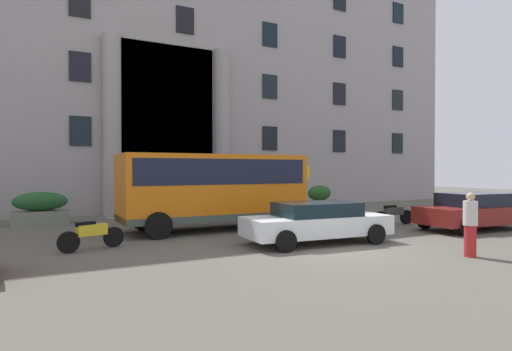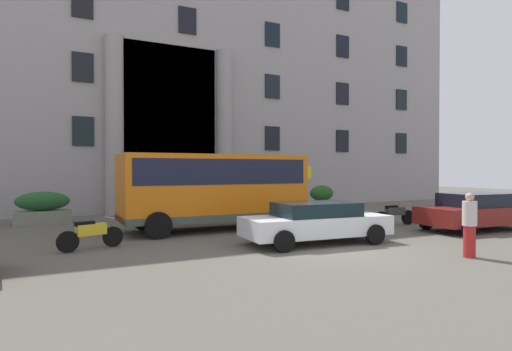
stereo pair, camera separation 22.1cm
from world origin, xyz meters
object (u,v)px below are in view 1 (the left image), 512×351
(parked_hatchback_near, at_px, (474,211))
(scooter_by_planter, at_px, (90,234))
(hedge_planter_west, at_px, (242,201))
(bus_stop_sign, at_px, (305,186))
(hedge_planter_entrance_right, at_px, (40,209))
(motorcycle_far_end, at_px, (393,214))
(pedestrian_woman_with_bag, at_px, (470,224))
(hedge_planter_east, at_px, (319,198))
(parked_sedan_second, at_px, (317,222))
(orange_minibus, at_px, (214,185))

(parked_hatchback_near, bearing_deg, scooter_by_planter, 173.47)
(hedge_planter_west, height_order, parked_hatchback_near, parked_hatchback_near)
(bus_stop_sign, xyz_separation_m, hedge_planter_entrance_right, (-11.10, 3.19, -0.87))
(motorcycle_far_end, distance_m, pedestrian_woman_with_bag, 6.32)
(hedge_planter_west, distance_m, parked_hatchback_near, 10.77)
(hedge_planter_entrance_right, bearing_deg, bus_stop_sign, -16.04)
(hedge_planter_entrance_right, height_order, scooter_by_planter, hedge_planter_entrance_right)
(hedge_planter_east, bearing_deg, parked_sedan_second, -127.12)
(hedge_planter_west, xyz_separation_m, pedestrian_woman_with_bag, (0.45, -12.58, 0.22))
(hedge_planter_west, distance_m, motorcycle_far_end, 7.81)
(parked_hatchback_near, distance_m, pedestrian_woman_with_bag, 5.62)
(orange_minibus, distance_m, hedge_planter_entrance_right, 7.61)
(hedge_planter_entrance_right, relative_size, parked_sedan_second, 0.47)
(bus_stop_sign, xyz_separation_m, hedge_planter_east, (3.13, 3.10, -0.87))
(orange_minibus, distance_m, bus_stop_sign, 5.62)
(parked_sedan_second, bearing_deg, scooter_by_planter, 166.09)
(hedge_planter_entrance_right, distance_m, motorcycle_far_end, 14.58)
(motorcycle_far_end, bearing_deg, hedge_planter_west, 119.92)
(orange_minibus, relative_size, hedge_planter_east, 4.36)
(hedge_planter_entrance_right, relative_size, motorcycle_far_end, 1.12)
(bus_stop_sign, height_order, parked_sedan_second, bus_stop_sign)
(pedestrian_woman_with_bag, bearing_deg, hedge_planter_west, 82.78)
(hedge_planter_entrance_right, height_order, motorcycle_far_end, hedge_planter_entrance_right)
(hedge_planter_east, bearing_deg, parked_hatchback_near, -88.75)
(orange_minibus, bearing_deg, parked_hatchback_near, -27.19)
(hedge_planter_entrance_right, bearing_deg, parked_hatchback_near, -33.45)
(bus_stop_sign, distance_m, parked_sedan_second, 6.99)
(hedge_planter_east, relative_size, parked_hatchback_near, 0.35)
(parked_hatchback_near, relative_size, motorcycle_far_end, 2.36)
(hedge_planter_west, distance_m, scooter_by_planter, 10.74)
(bus_stop_sign, height_order, pedestrian_woman_with_bag, bus_stop_sign)
(orange_minibus, bearing_deg, parked_sedan_second, -67.17)
(hedge_planter_entrance_right, bearing_deg, parked_sedan_second, -50.71)
(bus_stop_sign, bearing_deg, motorcycle_far_end, -67.22)
(orange_minibus, distance_m, parked_hatchback_near, 9.91)
(parked_sedan_second, bearing_deg, bus_stop_sign, 62.52)
(parked_sedan_second, xyz_separation_m, parked_hatchback_near, (7.01, -0.46, 0.05))
(bus_stop_sign, xyz_separation_m, parked_sedan_second, (-3.68, -5.89, -0.85))
(hedge_planter_west, distance_m, hedge_planter_east, 4.93)
(parked_sedan_second, distance_m, motorcycle_far_end, 5.68)
(orange_minibus, xyz_separation_m, hedge_planter_east, (8.49, 4.79, -1.03))
(parked_hatchback_near, height_order, motorcycle_far_end, parked_hatchback_near)
(parked_sedan_second, height_order, scooter_by_planter, parked_sedan_second)
(parked_sedan_second, distance_m, pedestrian_woman_with_bag, 4.27)
(hedge_planter_west, bearing_deg, hedge_planter_entrance_right, 179.56)
(orange_minibus, distance_m, parked_sedan_second, 4.64)
(orange_minibus, relative_size, pedestrian_woman_with_bag, 4.10)
(hedge_planter_west, height_order, parked_sedan_second, hedge_planter_west)
(hedge_planter_entrance_right, distance_m, parked_hatchback_near, 17.30)
(parked_sedan_second, height_order, pedestrian_woman_with_bag, pedestrian_woman_with_bag)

